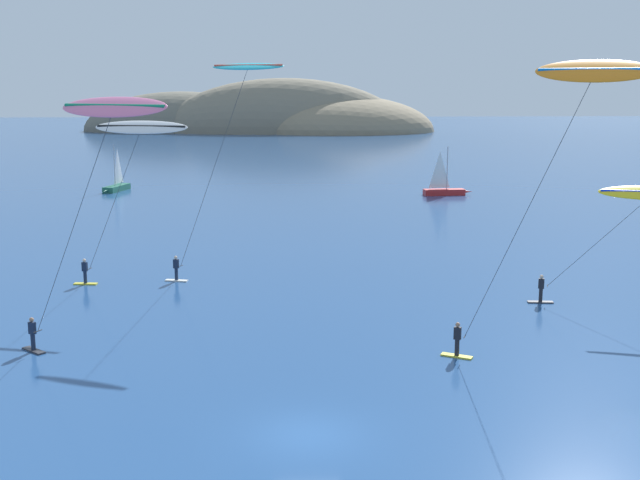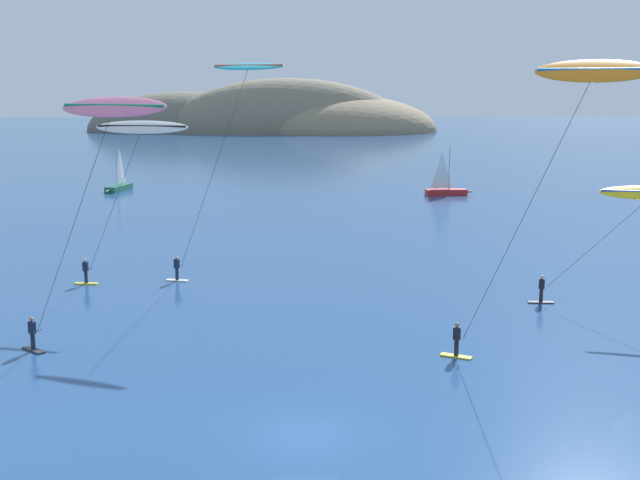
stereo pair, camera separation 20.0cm
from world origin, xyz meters
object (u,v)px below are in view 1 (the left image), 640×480
(sailboat_near, at_px, (447,190))
(sailboat_far, at_px, (115,186))
(kitesurfer_orange, at_px, (583,94))
(kitesurfer_cyan, at_px, (240,90))
(kitesurfer_white, at_px, (136,140))
(kitesurfer_pink, at_px, (107,127))

(sailboat_near, distance_m, sailboat_far, 40.05)
(kitesurfer_orange, bearing_deg, sailboat_near, 83.45)
(sailboat_far, relative_size, kitesurfer_cyan, 0.42)
(kitesurfer_white, height_order, kitesurfer_orange, kitesurfer_orange)
(kitesurfer_cyan, distance_m, kitesurfer_pink, 15.49)
(sailboat_far, distance_m, kitesurfer_cyan, 52.59)
(kitesurfer_cyan, bearing_deg, sailboat_near, 62.60)
(sailboat_near, xyz_separation_m, kitesurfer_cyan, (-22.13, -42.69, 11.80))
(sailboat_far, bearing_deg, kitesurfer_white, -76.95)
(sailboat_far, bearing_deg, sailboat_near, -7.84)
(sailboat_far, bearing_deg, kitesurfer_cyan, -69.98)
(kitesurfer_orange, relative_size, kitesurfer_pink, 1.13)
(kitesurfer_cyan, relative_size, kitesurfer_orange, 1.02)
(kitesurfer_white, height_order, kitesurfer_pink, kitesurfer_pink)
(kitesurfer_pink, bearing_deg, kitesurfer_white, 95.09)
(sailboat_near, relative_size, kitesurfer_cyan, 0.42)
(kitesurfer_white, height_order, kitesurfer_cyan, kitesurfer_cyan)
(sailboat_far, height_order, kitesurfer_white, kitesurfer_white)
(kitesurfer_white, distance_m, kitesurfer_orange, 27.42)
(sailboat_near, xyz_separation_m, sailboat_far, (-39.67, 5.46, 0.00))
(kitesurfer_pink, bearing_deg, sailboat_near, 64.53)
(kitesurfer_cyan, xyz_separation_m, kitesurfer_pink, (-5.13, -14.54, -1.46))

